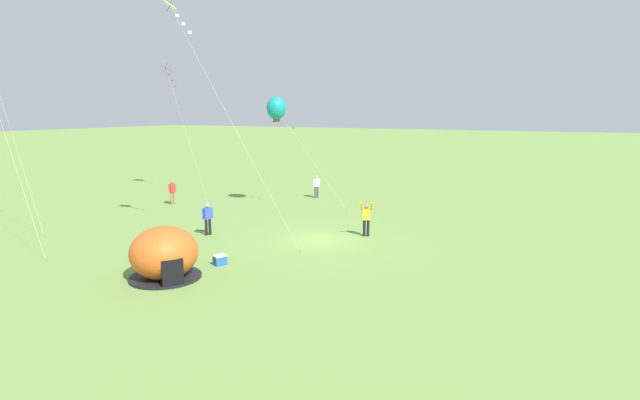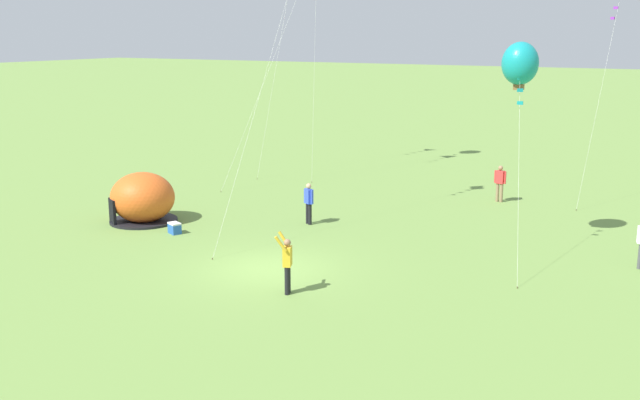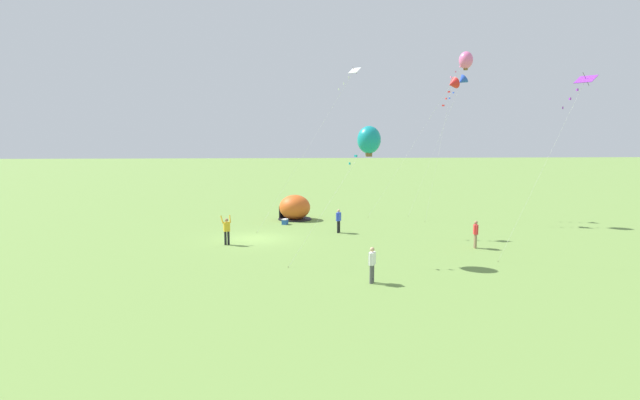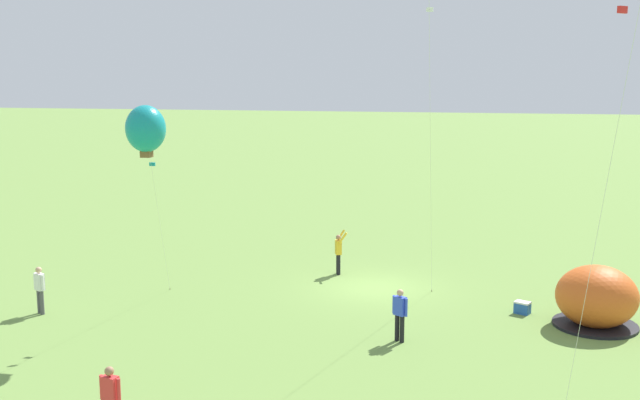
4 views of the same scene
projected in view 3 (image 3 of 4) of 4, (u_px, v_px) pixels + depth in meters
name	position (u px, v px, depth m)	size (l,w,h in m)	color
ground_plane	(256.00, 239.00, 34.01)	(300.00, 300.00, 0.00)	olive
popup_tent	(295.00, 208.00, 42.02)	(2.81, 2.81, 2.10)	#D8591E
cooler_box	(285.00, 222.00, 39.71)	(0.64, 0.55, 0.44)	#2659B2
person_strolling	(372.00, 263.00, 23.38)	(0.52, 0.40, 1.72)	#4C4C51
person_center_field	(227.00, 229.00, 31.91)	(0.61, 0.71, 1.89)	black
person_watching_sky	(476.00, 233.00, 30.93)	(0.58, 0.31, 1.72)	#8C7251
person_with_toddler	(339.00, 220.00, 36.05)	(0.52, 0.40, 1.72)	black
kite_white	(349.00, 78.00, 35.64)	(0.93, 7.60, 11.88)	silver
kite_red	(452.00, 84.00, 40.61)	(1.60, 2.91, 11.80)	silver
kite_blue	(462.00, 81.00, 43.00)	(0.90, 5.07, 12.30)	silver
kite_pink	(466.00, 60.00, 40.62)	(2.26, 8.20, 13.85)	silver
kite_teal	(369.00, 140.00, 27.31)	(2.11, 5.15, 7.47)	silver
kite_purple	(582.00, 85.00, 26.15)	(1.24, 4.67, 10.22)	silver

